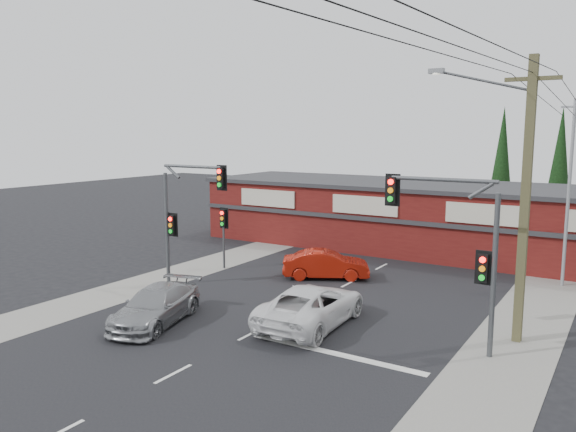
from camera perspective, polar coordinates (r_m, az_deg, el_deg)
The scene contains 18 objects.
ground at distance 22.47m, azimuth -1.53°, elevation -10.79°, with size 120.00×120.00×0.00m, color black.
road_strip at distance 26.58m, azimuth 4.49°, elevation -7.73°, with size 14.00×70.00×0.01m, color black.
verge_left at distance 31.28m, azimuth -9.51°, elevation -5.32°, with size 3.00×70.00×0.02m, color gray.
verge_right at distance 24.06m, azimuth 23.03°, elevation -10.14°, with size 3.00×70.00×0.02m, color gray.
stop_line at distance 19.60m, azimuth 4.77°, elevation -13.74°, with size 6.50×0.35×0.01m, color silver.
white_suv at distance 22.03m, azimuth 2.42°, elevation -9.04°, with size 2.60×5.64×1.57m, color white.
silver_suv at distance 22.76m, azimuth -13.30°, elevation -8.88°, with size 1.99×4.89×1.42m, color #949699.
red_sedan at distance 28.88m, azimuth 3.87°, elevation -4.93°, with size 1.53×4.38×1.44m, color #A21709.
lane_dashes at distance 24.62m, azimuth 1.95°, elevation -9.01°, with size 0.12×42.94×0.01m.
shop_building at distance 37.29m, azimuth 11.71°, elevation 0.17°, with size 27.30×8.40×4.22m.
conifer_near at distance 42.51m, azimuth 20.90°, elevation 5.33°, with size 1.80×1.80×9.25m.
conifer_far at distance 43.96m, azimuth 25.90°, elevation 5.12°, with size 1.80×1.80×9.25m.
traffic_mast_left at distance 27.00m, azimuth -10.62°, elevation 0.93°, with size 3.77×0.27×5.97m.
traffic_mast_right at distance 19.60m, azimuth 17.10°, elevation -2.09°, with size 3.96×0.27×5.97m.
pedestal_signal at distance 30.73m, azimuth -6.56°, elevation -0.95°, with size 0.55×0.27×3.38m.
utility_pole at distance 21.02m, azimuth 22.64°, elevation 2.32°, with size 4.38×0.59×10.00m.
steel_pole at distance 29.91m, azimuth 26.64°, elevation 2.39°, with size 1.20×0.16×9.00m.
power_lines at distance 15.63m, azimuth 20.40°, elevation 13.93°, with size 2.01×29.00×1.22m.
Camera 1 is at (11.74, -17.66, 7.42)m, focal length 35.00 mm.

